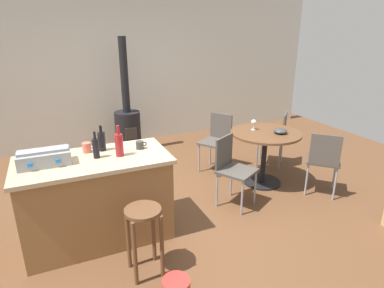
{
  "coord_description": "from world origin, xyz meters",
  "views": [
    {
      "loc": [
        -1.27,
        -3.17,
        2.07
      ],
      "look_at": [
        0.12,
        -0.04,
        0.84
      ],
      "focal_mm": 30.31,
      "sensor_mm": 36.0,
      "label": 1
    }
  ],
  "objects_px": {
    "folding_chair_far": "(232,166)",
    "bottle_1": "(119,144)",
    "dining_table": "(265,145)",
    "folding_chair_right": "(276,135)",
    "wooden_stool": "(144,227)",
    "wood_stove": "(128,124)",
    "kitchen_island": "(97,199)",
    "toolbox": "(44,158)",
    "folding_chair_near": "(217,138)",
    "bottle_0": "(96,148)",
    "serving_bowl": "(280,131)",
    "cup_0": "(140,145)",
    "wine_glass": "(254,122)",
    "bottle_2": "(102,141)",
    "folding_chair_left": "(324,159)",
    "cup_1": "(87,148)"
  },
  "relations": [
    {
      "from": "folding_chair_far",
      "to": "bottle_1",
      "type": "bearing_deg",
      "value": -176.0
    },
    {
      "from": "dining_table",
      "to": "folding_chair_right",
      "type": "distance_m",
      "value": 0.73
    },
    {
      "from": "wooden_stool",
      "to": "wood_stove",
      "type": "xyz_separation_m",
      "value": [
        0.59,
        3.08,
        0.03
      ]
    },
    {
      "from": "kitchen_island",
      "to": "toolbox",
      "type": "distance_m",
      "value": 0.66
    },
    {
      "from": "folding_chair_near",
      "to": "toolbox",
      "type": "xyz_separation_m",
      "value": [
        -2.35,
        -1.05,
        0.46
      ]
    },
    {
      "from": "wooden_stool",
      "to": "toolbox",
      "type": "distance_m",
      "value": 1.12
    },
    {
      "from": "wooden_stool",
      "to": "dining_table",
      "type": "xyz_separation_m",
      "value": [
        2.01,
        1.06,
        0.11
      ]
    },
    {
      "from": "toolbox",
      "to": "folding_chair_far",
      "type": "bearing_deg",
      "value": 1.23
    },
    {
      "from": "dining_table",
      "to": "bottle_1",
      "type": "bearing_deg",
      "value": -168.65
    },
    {
      "from": "kitchen_island",
      "to": "wood_stove",
      "type": "xyz_separation_m",
      "value": [
        0.88,
        2.38,
        0.05
      ]
    },
    {
      "from": "folding_chair_far",
      "to": "bottle_0",
      "type": "xyz_separation_m",
      "value": [
        -1.56,
        -0.06,
        0.49
      ]
    },
    {
      "from": "folding_chair_far",
      "to": "serving_bowl",
      "type": "xyz_separation_m",
      "value": [
        0.83,
        0.19,
        0.28
      ]
    },
    {
      "from": "cup_0",
      "to": "wine_glass",
      "type": "xyz_separation_m",
      "value": [
        1.71,
        0.46,
        -0.07
      ]
    },
    {
      "from": "bottle_2",
      "to": "wine_glass",
      "type": "bearing_deg",
      "value": 9.48
    },
    {
      "from": "folding_chair_left",
      "to": "bottle_2",
      "type": "xyz_separation_m",
      "value": [
        -2.66,
        0.4,
        0.48
      ]
    },
    {
      "from": "folding_chair_left",
      "to": "wood_stove",
      "type": "xyz_separation_m",
      "value": [
        -1.9,
        2.6,
        -0.01
      ]
    },
    {
      "from": "folding_chair_right",
      "to": "bottle_0",
      "type": "height_order",
      "value": "bottle_0"
    },
    {
      "from": "dining_table",
      "to": "folding_chair_right",
      "type": "height_order",
      "value": "folding_chair_right"
    },
    {
      "from": "folding_chair_left",
      "to": "wood_stove",
      "type": "distance_m",
      "value": 3.23
    },
    {
      "from": "folding_chair_near",
      "to": "folding_chair_left",
      "type": "distance_m",
      "value": 1.54
    },
    {
      "from": "bottle_0",
      "to": "wine_glass",
      "type": "distance_m",
      "value": 2.23
    },
    {
      "from": "folding_chair_far",
      "to": "bottle_2",
      "type": "height_order",
      "value": "bottle_2"
    },
    {
      "from": "folding_chair_right",
      "to": "bottle_0",
      "type": "distance_m",
      "value": 2.97
    },
    {
      "from": "folding_chair_right",
      "to": "bottle_1",
      "type": "relative_size",
      "value": 2.77
    },
    {
      "from": "wine_glass",
      "to": "toolbox",
      "type": "bearing_deg",
      "value": -168.82
    },
    {
      "from": "toolbox",
      "to": "wine_glass",
      "type": "bearing_deg",
      "value": 11.18
    },
    {
      "from": "kitchen_island",
      "to": "bottle_2",
      "type": "bearing_deg",
      "value": 56.34
    },
    {
      "from": "wine_glass",
      "to": "serving_bowl",
      "type": "height_order",
      "value": "wine_glass"
    },
    {
      "from": "kitchen_island",
      "to": "wine_glass",
      "type": "xyz_separation_m",
      "value": [
        2.2,
        0.53,
        0.41
      ]
    },
    {
      "from": "dining_table",
      "to": "cup_1",
      "type": "relative_size",
      "value": 7.76
    },
    {
      "from": "wood_stove",
      "to": "wooden_stool",
      "type": "bearing_deg",
      "value": -100.87
    },
    {
      "from": "folding_chair_near",
      "to": "folding_chair_left",
      "type": "relative_size",
      "value": 1.0
    },
    {
      "from": "cup_1",
      "to": "bottle_2",
      "type": "bearing_deg",
      "value": -3.93
    },
    {
      "from": "wooden_stool",
      "to": "folding_chair_right",
      "type": "height_order",
      "value": "folding_chair_right"
    },
    {
      "from": "folding_chair_right",
      "to": "folding_chair_far",
      "type": "bearing_deg",
      "value": -147.9
    },
    {
      "from": "cup_0",
      "to": "bottle_2",
      "type": "bearing_deg",
      "value": 163.55
    },
    {
      "from": "folding_chair_left",
      "to": "bottle_2",
      "type": "height_order",
      "value": "bottle_2"
    },
    {
      "from": "folding_chair_near",
      "to": "bottle_2",
      "type": "distance_m",
      "value": 2.07
    },
    {
      "from": "kitchen_island",
      "to": "folding_chair_right",
      "type": "bearing_deg",
      "value": 16.43
    },
    {
      "from": "kitchen_island",
      "to": "serving_bowl",
      "type": "relative_size",
      "value": 8.06
    },
    {
      "from": "wood_stove",
      "to": "bottle_1",
      "type": "height_order",
      "value": "wood_stove"
    },
    {
      "from": "dining_table",
      "to": "wood_stove",
      "type": "bearing_deg",
      "value": 125.21
    },
    {
      "from": "wooden_stool",
      "to": "kitchen_island",
      "type": "bearing_deg",
      "value": 112.38
    },
    {
      "from": "bottle_1",
      "to": "serving_bowl",
      "type": "height_order",
      "value": "bottle_1"
    },
    {
      "from": "wood_stove",
      "to": "folding_chair_far",
      "type": "bearing_deg",
      "value": -72.78
    },
    {
      "from": "bottle_0",
      "to": "cup_1",
      "type": "relative_size",
      "value": 2.18
    },
    {
      "from": "folding_chair_left",
      "to": "bottle_1",
      "type": "distance_m",
      "value": 2.58
    },
    {
      "from": "folding_chair_right",
      "to": "bottle_1",
      "type": "bearing_deg",
      "value": -161.3
    },
    {
      "from": "folding_chair_near",
      "to": "folding_chair_right",
      "type": "height_order",
      "value": "folding_chair_right"
    },
    {
      "from": "dining_table",
      "to": "folding_chair_near",
      "type": "distance_m",
      "value": 0.79
    }
  ]
}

